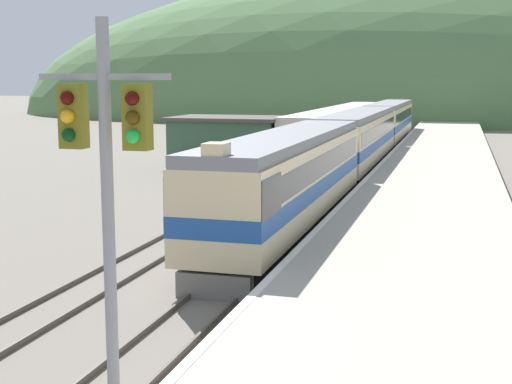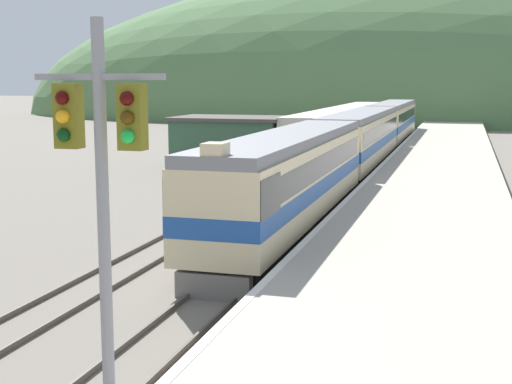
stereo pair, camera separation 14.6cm
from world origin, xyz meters
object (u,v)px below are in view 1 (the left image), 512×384
siding_train (340,128)px  carriage_second (359,139)px  signal_mast_main (106,180)px  express_train_lead_car (288,180)px  carriage_third (389,122)px

siding_train → carriage_second: bearing=-76.2°
siding_train → signal_mast_main: bearing=-84.5°
carriage_second → signal_mast_main: bearing=-88.0°
carriage_second → signal_mast_main: 39.16m
express_train_lead_car → signal_mast_main: bearing=-85.8°
express_train_lead_car → siding_train: 37.43m
carriage_second → carriage_third: same height
carriage_third → express_train_lead_car: bearing=-90.0°
carriage_third → signal_mast_main: signal_mast_main is taller
carriage_second → siding_train: size_ratio=0.57×
signal_mast_main → carriage_third: bearing=91.3°
carriage_third → siding_train: 6.90m
express_train_lead_car → siding_train: (-3.96, 37.22, -0.32)m
siding_train → signal_mast_main: signal_mast_main is taller
signal_mast_main → express_train_lead_car: bearing=94.2°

